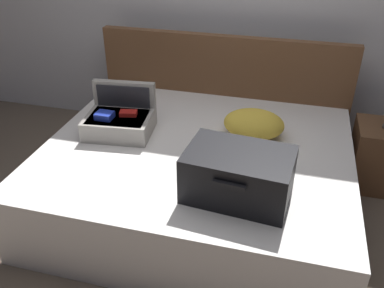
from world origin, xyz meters
TOP-DOWN VIEW (x-y plane):
  - ground_plane at (0.00, 0.00)m, footprint 12.00×12.00m
  - bed at (0.00, 0.40)m, footprint 2.07×1.75m
  - headboard at (0.00, 1.31)m, footprint 2.12×0.08m
  - hard_case_large at (0.35, -0.05)m, footprint 0.62×0.45m
  - hard_case_medium at (-0.59, 0.47)m, footprint 0.50×0.42m
  - pillow_near_headboard at (0.35, 0.65)m, footprint 0.43×0.32m
  - nightstand at (1.32, 1.02)m, footprint 0.44×0.40m

SIDE VIEW (x-z plane):
  - ground_plane at x=0.00m, z-range 0.00..0.00m
  - bed at x=0.00m, z-range 0.00..0.51m
  - nightstand at x=1.32m, z-range 0.00..0.51m
  - headboard at x=0.00m, z-range 0.00..1.02m
  - hard_case_medium at x=-0.59m, z-range 0.44..0.77m
  - pillow_near_headboard at x=0.35m, z-range 0.51..0.70m
  - hard_case_large at x=0.35m, z-range 0.51..0.79m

